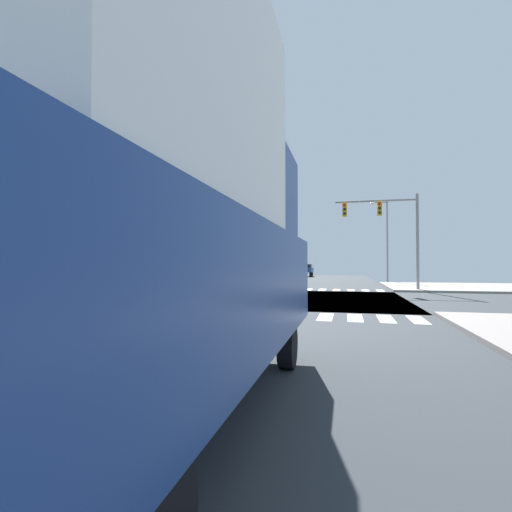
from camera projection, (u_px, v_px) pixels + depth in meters
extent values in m
cube|color=#313539|center=(273.00, 298.00, 21.21)|extent=(14.00, 90.00, 0.05)
cube|color=#313539|center=(273.00, 298.00, 21.21)|extent=(90.00, 12.00, 0.05)
cube|color=gray|center=(466.00, 287.00, 29.89)|extent=(12.00, 12.00, 0.14)
cube|color=gray|center=(160.00, 283.00, 35.88)|extent=(12.00, 12.00, 0.14)
cube|color=white|center=(77.00, 309.00, 15.66)|extent=(0.50, 2.00, 0.01)
cube|color=white|center=(99.00, 310.00, 15.43)|extent=(0.50, 2.00, 0.01)
cube|color=white|center=(121.00, 311.00, 15.20)|extent=(0.50, 2.00, 0.01)
cube|color=white|center=(144.00, 311.00, 14.97)|extent=(0.50, 2.00, 0.01)
cube|color=white|center=(167.00, 312.00, 14.74)|extent=(0.50, 2.00, 0.01)
cube|color=white|center=(191.00, 313.00, 14.51)|extent=(0.50, 2.00, 0.01)
cube|color=white|center=(216.00, 313.00, 14.28)|extent=(0.50, 2.00, 0.01)
cube|color=white|center=(242.00, 314.00, 14.05)|extent=(0.50, 2.00, 0.01)
cube|color=white|center=(269.00, 315.00, 13.82)|extent=(0.50, 2.00, 0.01)
cube|color=white|center=(297.00, 316.00, 13.59)|extent=(0.50, 2.00, 0.01)
cube|color=white|center=(325.00, 317.00, 13.36)|extent=(0.50, 2.00, 0.01)
cube|color=white|center=(355.00, 318.00, 13.13)|extent=(0.50, 2.00, 0.01)
cube|color=white|center=(386.00, 319.00, 12.90)|extent=(0.50, 2.00, 0.01)
cube|color=white|center=(418.00, 320.00, 12.67)|extent=(0.50, 2.00, 0.01)
cube|color=white|center=(205.00, 288.00, 29.86)|extent=(0.50, 2.00, 0.01)
cube|color=white|center=(218.00, 288.00, 29.63)|extent=(0.50, 2.00, 0.01)
cube|color=white|center=(230.00, 288.00, 29.40)|extent=(0.50, 2.00, 0.01)
cube|color=white|center=(242.00, 289.00, 29.17)|extent=(0.50, 2.00, 0.01)
cube|color=white|center=(255.00, 289.00, 28.94)|extent=(0.50, 2.00, 0.01)
cube|color=white|center=(268.00, 289.00, 28.71)|extent=(0.50, 2.00, 0.01)
cube|color=white|center=(281.00, 289.00, 28.48)|extent=(0.50, 2.00, 0.01)
cube|color=white|center=(295.00, 289.00, 28.25)|extent=(0.50, 2.00, 0.01)
cube|color=white|center=(309.00, 289.00, 28.02)|extent=(0.50, 2.00, 0.01)
cube|color=white|center=(322.00, 290.00, 27.79)|extent=(0.50, 2.00, 0.01)
cube|color=white|center=(336.00, 290.00, 27.56)|extent=(0.50, 2.00, 0.01)
cube|color=white|center=(351.00, 290.00, 27.33)|extent=(0.50, 2.00, 0.01)
cube|color=white|center=(365.00, 290.00, 27.10)|extent=(0.50, 2.00, 0.01)
cube|color=white|center=(380.00, 291.00, 26.87)|extent=(0.50, 2.00, 0.01)
cylinder|color=gray|center=(418.00, 242.00, 26.41)|extent=(0.20, 0.20, 6.73)
cylinder|color=gray|center=(375.00, 201.00, 27.12)|extent=(5.55, 0.14, 0.14)
cube|color=yellow|center=(379.00, 208.00, 27.04)|extent=(0.32, 0.40, 1.00)
sphere|color=red|center=(380.00, 204.00, 26.81)|extent=(0.22, 0.22, 0.22)
sphere|color=black|center=(380.00, 208.00, 26.80)|extent=(0.22, 0.22, 0.22)
sphere|color=black|center=(380.00, 212.00, 26.79)|extent=(0.22, 0.22, 0.22)
cube|color=yellow|center=(345.00, 210.00, 27.59)|extent=(0.32, 0.40, 1.00)
sphere|color=red|center=(345.00, 205.00, 27.36)|extent=(0.22, 0.22, 0.22)
sphere|color=black|center=(345.00, 209.00, 27.35)|extent=(0.22, 0.22, 0.22)
sphere|color=black|center=(345.00, 213.00, 27.34)|extent=(0.22, 0.22, 0.22)
cylinder|color=gray|center=(387.00, 242.00, 39.13)|extent=(0.16, 0.16, 8.29)
cylinder|color=gray|center=(380.00, 203.00, 39.38)|extent=(1.40, 0.10, 0.10)
ellipsoid|color=silver|center=(373.00, 203.00, 39.54)|extent=(0.60, 0.32, 0.20)
cube|color=beige|center=(135.00, 264.00, 40.88)|extent=(15.37, 10.31, 3.68)
cube|color=beige|center=(135.00, 245.00, 40.93)|extent=(15.67, 10.61, 0.40)
cube|color=black|center=(201.00, 275.00, 34.71)|extent=(0.24, 2.20, 1.80)
cylinder|color=black|center=(310.00, 275.00, 56.77)|extent=(0.26, 0.68, 0.68)
cylinder|color=black|center=(301.00, 275.00, 57.10)|extent=(0.26, 0.68, 0.68)
cylinder|color=black|center=(312.00, 274.00, 59.62)|extent=(0.26, 0.68, 0.68)
cylinder|color=black|center=(303.00, 274.00, 59.95)|extent=(0.26, 0.68, 0.68)
cube|color=navy|center=(306.00, 270.00, 58.38)|extent=(1.80, 4.30, 0.66)
cube|color=black|center=(306.00, 266.00, 58.39)|extent=(1.55, 2.24, 0.54)
cylinder|color=black|center=(283.00, 282.00, 32.08)|extent=(0.26, 0.74, 0.74)
cylinder|color=black|center=(265.00, 282.00, 32.44)|extent=(0.26, 0.74, 0.74)
cylinder|color=black|center=(289.00, 280.00, 35.12)|extent=(0.26, 0.74, 0.74)
cylinder|color=black|center=(272.00, 280.00, 35.49)|extent=(0.26, 0.74, 0.74)
cube|color=gold|center=(277.00, 272.00, 33.80)|extent=(1.96, 4.60, 0.88)
cube|color=black|center=(277.00, 263.00, 33.82)|extent=(1.69, 3.22, 0.72)
cylinder|color=black|center=(186.00, 341.00, 7.19)|extent=(0.26, 0.80, 0.80)
cylinder|color=black|center=(288.00, 346.00, 6.75)|extent=(0.26, 0.80, 0.80)
cube|color=navy|center=(178.00, 288.00, 4.61)|extent=(2.40, 7.20, 1.49)
cube|color=white|center=(129.00, 79.00, 3.61)|extent=(2.30, 4.18, 2.56)
cube|color=navy|center=(231.00, 196.00, 6.75)|extent=(2.11, 2.02, 1.49)
cylinder|color=black|center=(265.00, 279.00, 39.29)|extent=(0.26, 0.74, 0.74)
cylinder|color=black|center=(250.00, 279.00, 39.65)|extent=(0.26, 0.74, 0.74)
cylinder|color=black|center=(271.00, 278.00, 42.33)|extent=(0.26, 0.74, 0.74)
cylinder|color=black|center=(257.00, 278.00, 42.70)|extent=(0.26, 0.74, 0.74)
cube|color=#575662|center=(261.00, 271.00, 41.01)|extent=(1.96, 4.60, 0.88)
cube|color=black|center=(261.00, 263.00, 41.03)|extent=(1.69, 3.22, 0.72)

